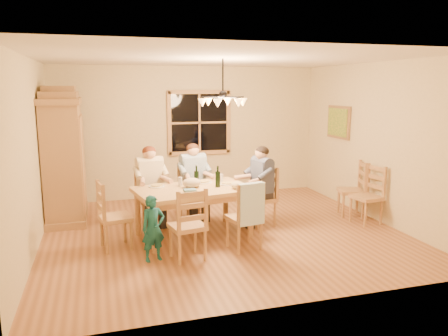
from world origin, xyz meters
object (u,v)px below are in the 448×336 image
object	(u,v)px
wine_bottle_b	(218,177)
chair_far_right	(194,202)
chair_near_right	(244,228)
adult_slate_man	(261,176)
chair_end_left	(116,228)
wine_bottle_a	(196,176)
armoire	(64,159)
chair_spare_back	(351,199)
chandelier	(223,101)
adult_plaid_man	(193,172)
dining_table	(194,195)
chair_near_left	(188,237)
chair_end_right	(261,207)
adult_woman	(150,176)
child	(153,228)
chair_spare_front	(366,206)
chair_far_left	(151,207)

from	to	relation	value
wine_bottle_b	chair_far_right	bearing A→B (deg)	101.98
chair_near_right	adult_slate_man	xyz separation A→B (m)	(0.61, 0.94, 0.54)
chair_end_left	wine_bottle_b	bearing A→B (deg)	86.36
chair_near_right	wine_bottle_a	xyz separation A→B (m)	(-0.50, 0.83, 0.62)
armoire	wine_bottle_b	world-z (taller)	armoire
chair_spare_back	chandelier	bearing A→B (deg)	113.33
chandelier	wine_bottle_b	size ratio (longest dim) A/B	2.33
chair_end_left	adult_plaid_man	xyz separation A→B (m)	(1.37, 1.08, 0.54)
wine_bottle_a	wine_bottle_b	distance (m)	0.33
chair_far_right	wine_bottle_a	distance (m)	0.99
dining_table	chair_end_left	bearing A→B (deg)	-169.75
chandelier	chair_spare_back	distance (m)	3.03
chair_near_left	chair_end_right	size ratio (longest dim) A/B	1.00
chandelier	chair_end_left	bearing A→B (deg)	-170.90
chair_near_right	adult_woman	bearing A→B (deg)	117.90
chandelier	chair_far_right	world-z (taller)	chandelier
chair_end_right	chair_spare_back	distance (m)	1.75
chair_end_right	chandelier	bearing A→B (deg)	92.70
wine_bottle_b	child	xyz separation A→B (m)	(-1.10, -0.78, -0.48)
chair_spare_front	chair_near_left	bearing A→B (deg)	93.70
wine_bottle_a	child	distance (m)	1.31
chair_near_left	chair_end_right	xyz separation A→B (m)	(1.46, 1.10, 0.00)
armoire	chair_end_right	bearing A→B (deg)	-22.33
chair_end_left	child	size ratio (longest dim) A/B	1.12
chair_near_left	wine_bottle_a	world-z (taller)	wine_bottle_a
chair_near_right	adult_woman	world-z (taller)	adult_woman
chandelier	chair_near_right	bearing A→B (deg)	-83.49
dining_table	chair_end_left	world-z (taller)	chair_end_left
chair_near_right	chair_spare_front	size ratio (longest dim) A/B	1.00
chair_spare_front	adult_woman	bearing A→B (deg)	66.87
chair_end_left	adult_woman	world-z (taller)	adult_woman
adult_woman	child	world-z (taller)	adult_woman
chandelier	chair_end_left	world-z (taller)	chandelier
chair_far_right	chair_near_left	world-z (taller)	same
armoire	chair_end_right	world-z (taller)	armoire
adult_woman	wine_bottle_a	xyz separation A→B (m)	(0.64, -0.63, 0.08)
chair_near_left	chandelier	bearing A→B (deg)	40.52
chair_end_right	child	distance (m)	2.17
chair_near_left	wine_bottle_b	bearing A→B (deg)	42.01
chair_end_right	adult_plaid_man	xyz separation A→B (m)	(-1.00, 0.65, 0.54)
chair_far_left	adult_plaid_man	size ratio (longest dim) A/B	1.13
chandelier	chair_near_left	distance (m)	2.15
wine_bottle_a	child	size ratio (longest dim) A/B	0.37
chair_far_left	chair_far_right	distance (m)	0.77
chandelier	adult_plaid_man	xyz separation A→B (m)	(-0.30, 0.81, -1.24)
child	chair_spare_front	size ratio (longest dim) A/B	0.90
adult_plaid_man	wine_bottle_a	world-z (taller)	adult_plaid_man
dining_table	chair_far_right	xyz separation A→B (m)	(0.19, 0.86, -0.35)
chair_far_left	chair_near_right	size ratio (longest dim) A/B	1.00
chair_spare_front	chair_end_right	bearing A→B (deg)	68.54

